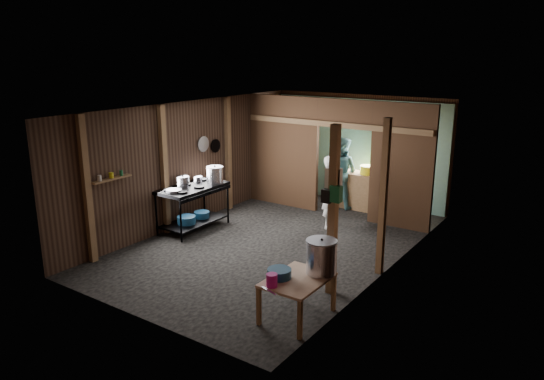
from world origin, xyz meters
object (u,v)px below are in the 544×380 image
Objects in this scene: stove_pot_large at (215,175)px; stock_pot at (321,257)px; prep_table at (297,298)px; pink_bucket at (272,280)px; cook at (332,192)px; yellow_tub at (368,170)px; gas_range at (193,208)px.

stove_pot_large is 4.27m from stock_pot.
stock_pot is at bearing 63.11° from prep_table.
cook is (-1.25, 4.01, 0.09)m from pink_bucket.
pink_bucket is 0.51× the size of yellow_tub.
yellow_tub is at bearing 101.86° from pink_bucket.
prep_table is at bearing 68.88° from pink_bucket.
pink_bucket is 0.12× the size of cook.
stock_pot is (0.17, 0.34, 0.53)m from prep_table.
gas_range is 8.67× the size of pink_bucket.
gas_range is 4.25m from pink_bucket.
stock_pot is at bearing -21.99° from gas_range.
yellow_tub is at bearing 107.20° from stock_pot.
prep_table is 1.94× the size of stock_pot.
pink_bucket is (3.56, -2.31, 0.22)m from gas_range.
gas_range is 4.41× the size of yellow_tub.
cook reaches higher than gas_range.
stove_pot_large reaches higher than stock_pot.
stove_pot_large reaches higher than prep_table.
stock_pot is 0.33× the size of cook.
prep_table is 3.90m from cook.
cook is at bearing 36.38° from gas_range.
prep_table is 2.76× the size of stove_pot_large.
gas_range is 4.09m from yellow_tub.
yellow_tub is (2.21, 2.77, -0.13)m from stove_pot_large.
stock_pot reaches higher than prep_table.
gas_range is 4.18m from prep_table.
pink_bucket is (-0.33, -0.74, -0.15)m from stock_pot.
prep_table is 0.57m from pink_bucket.
cook reaches higher than pink_bucket.
cook is (2.31, 1.70, 0.31)m from gas_range.
stove_pot_large is at bearing 110.29° from cook.
yellow_tub is at bearing 54.07° from gas_range.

